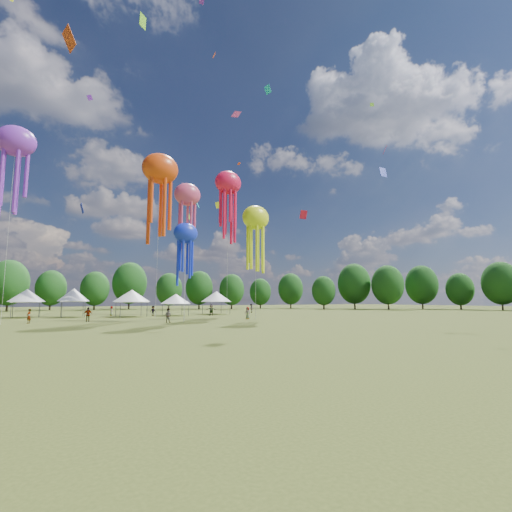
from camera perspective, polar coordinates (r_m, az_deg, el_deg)
ground at (r=18.43m, az=31.79°, el=-14.21°), size 300.00×300.00×0.00m
spectator_near at (r=44.00m, az=-13.75°, el=-9.12°), size 1.02×1.00×1.66m
spectators_far at (r=60.44m, az=-11.12°, el=-8.50°), size 38.33×21.64×1.87m
festival_tents at (r=63.22m, az=-18.91°, el=-6.06°), size 35.34×10.80×4.41m
show_kites at (r=56.61m, az=-11.82°, el=9.24°), size 36.58×18.90×26.41m
small_kites at (r=60.88m, az=-14.60°, el=18.99°), size 69.63×56.53×44.86m
treeline at (r=72.40m, az=-20.59°, el=-3.41°), size 201.57×95.24×13.43m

